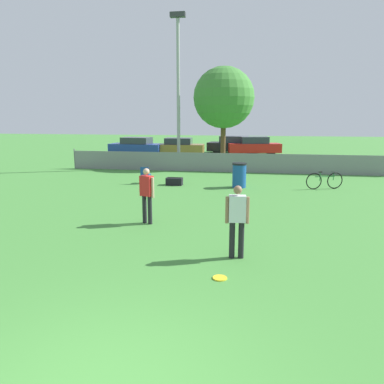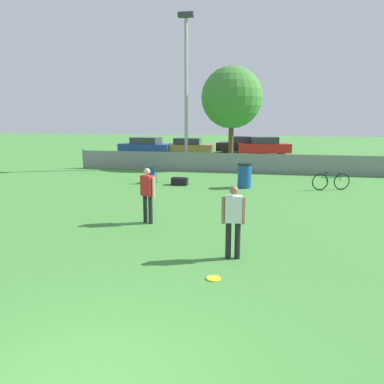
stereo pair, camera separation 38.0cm
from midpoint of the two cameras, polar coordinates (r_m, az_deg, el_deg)
name	(u,v)px [view 1 (the left image)]	position (r m, az deg, el deg)	size (l,w,h in m)	color
fence_backline	(225,163)	(21.69, 4.62, 4.49)	(18.69, 0.07, 1.21)	gray
light_pole	(178,80)	(23.39, -2.60, 16.72)	(0.90, 0.36, 9.09)	#9E9EA3
tree_near_pole	(224,98)	(24.19, 4.40, 14.12)	(3.82, 3.82, 6.23)	brown
player_defender_red	(147,192)	(11.20, -7.87, -0.04)	(0.50, 0.35, 1.68)	black
player_receiver_white	(237,217)	(8.41, 5.61, -3.84)	(0.53, 0.26, 1.68)	black
frisbee_disc	(220,278)	(7.64, 2.81, -12.95)	(0.29, 0.29, 0.03)	yellow
folding_chair_sideline	(145,174)	(18.09, -7.72, 2.78)	(0.42, 0.43, 0.80)	#333338
bicycle_sideline	(324,181)	(17.50, 18.95, 1.66)	(1.66, 0.65, 0.79)	black
trash_bin	(239,175)	(17.04, 6.58, 2.57)	(0.65, 0.65, 1.11)	#194C99
gear_bag_sideline	(174,181)	(17.59, -3.33, 1.62)	(0.76, 0.42, 0.37)	black
parked_car_blue	(137,146)	(31.96, -8.76, 6.90)	(4.63, 2.20, 1.45)	black
parked_car_tan	(179,147)	(31.23, -2.40, 6.91)	(4.23, 1.91, 1.42)	black
parked_car_dark	(234,145)	(33.10, 6.08, 7.13)	(4.67, 2.32, 1.49)	black
parked_car_red	(254,146)	(32.29, 9.12, 6.94)	(4.59, 2.43, 1.49)	black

